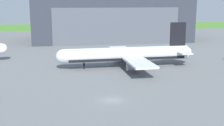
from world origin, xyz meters
TOP-DOWN VIEW (x-y plane):
  - ground_plane at (0.00, 0.00)m, footprint 440.00×440.00m
  - grass_field_strip at (0.00, 171.23)m, footprint 440.00×56.00m
  - maintenance_hangar at (14.06, 95.11)m, footprint 74.72×39.20m
  - airliner_far_right at (9.22, 29.74)m, footprint 41.79×35.24m

SIDE VIEW (x-z plane):
  - ground_plane at x=0.00m, z-range 0.00..0.00m
  - grass_field_strip at x=0.00m, z-range 0.00..0.08m
  - airliner_far_right at x=9.22m, z-range -2.81..10.42m
  - maintenance_hangar at x=14.06m, z-range -0.46..21.37m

